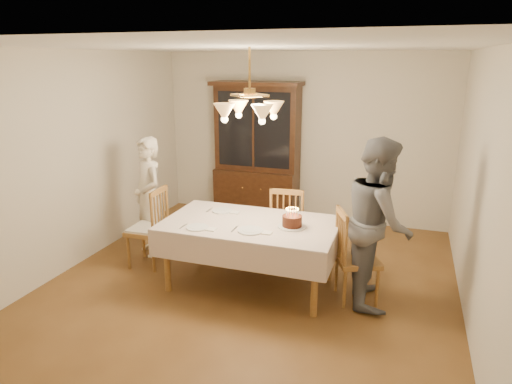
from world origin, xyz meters
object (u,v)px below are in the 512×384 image
(elderly_woman, at_px, (149,197))
(dining_table, at_px, (250,229))
(china_hutch, at_px, (257,154))
(birthday_cake, at_px, (292,222))
(chair_far_side, at_px, (288,228))

(elderly_woman, bearing_deg, dining_table, 21.40)
(dining_table, relative_size, china_hutch, 0.88)
(birthday_cake, bearing_deg, elderly_woman, 167.85)
(dining_table, height_order, birthday_cake, birthday_cake)
(china_hutch, xyz_separation_m, birthday_cake, (1.15, -2.25, -0.22))
(elderly_woman, bearing_deg, chair_far_side, 47.44)
(elderly_woman, height_order, birthday_cake, elderly_woman)
(china_hutch, height_order, elderly_woman, china_hutch)
(dining_table, distance_m, chair_far_side, 0.83)
(chair_far_side, height_order, elderly_woman, elderly_woman)
(dining_table, height_order, chair_far_side, chair_far_side)
(china_hutch, distance_m, birthday_cake, 2.54)
(dining_table, distance_m, elderly_woman, 1.60)
(china_hutch, height_order, chair_far_side, china_hutch)
(chair_far_side, relative_size, elderly_woman, 0.65)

